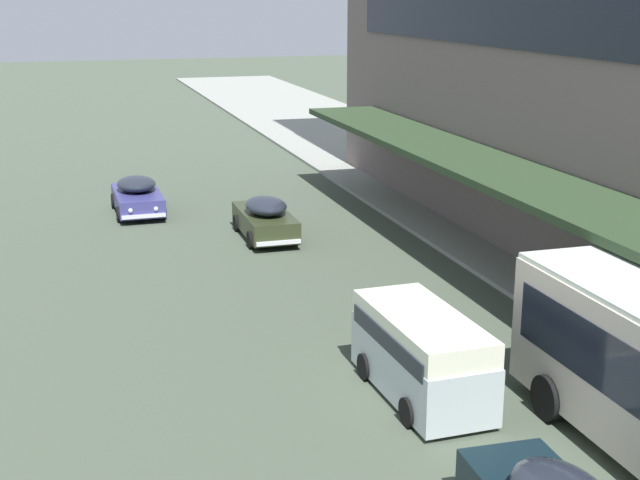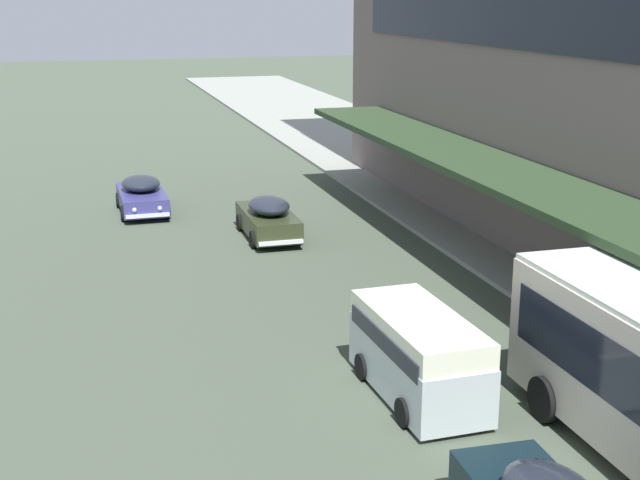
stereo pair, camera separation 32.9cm
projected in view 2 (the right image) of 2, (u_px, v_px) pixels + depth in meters
sedan_far_back at (268, 218)px, 33.03m from camera, size 1.85×4.28×1.60m
sedan_second_mid at (142, 195)px, 36.86m from camera, size 1.97×4.24×1.52m
vw_van at (416, 350)px, 20.05m from camera, size 2.01×4.60×1.96m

